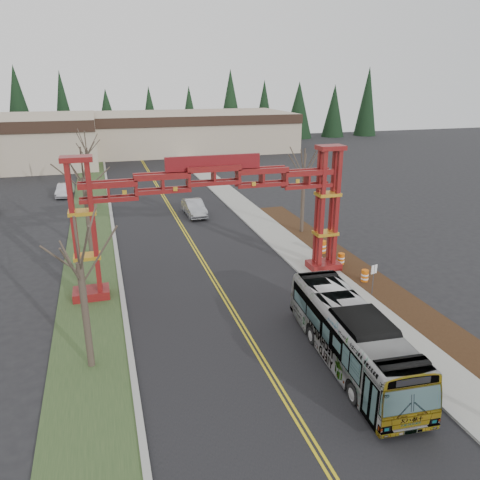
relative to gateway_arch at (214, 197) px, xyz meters
name	(u,v)px	position (x,y,z in m)	size (l,w,h in m)	color
road	(195,249)	(0.00, 7.00, -5.97)	(12.00, 110.00, 0.02)	black
lane_line_left	(193,249)	(-0.12, 7.00, -5.96)	(0.12, 100.00, 0.01)	gold
lane_line_right	(196,248)	(0.12, 7.00, -5.96)	(0.12, 100.00, 0.01)	gold
curb_right	(266,241)	(6.15, 7.00, -5.91)	(0.30, 110.00, 0.15)	#999994
sidewalk_right	(282,239)	(7.60, 7.00, -5.91)	(2.60, 110.00, 0.14)	gray
landscape_strip	(419,316)	(10.20, -8.00, -5.92)	(2.60, 50.00, 0.12)	black
grass_median	(92,259)	(-8.00, 7.00, -5.94)	(4.00, 110.00, 0.08)	#2D4321
curb_left	(117,256)	(-6.15, 7.00, -5.91)	(0.30, 110.00, 0.15)	#999994
gateway_arch	(214,197)	(0.00, 0.00, 0.00)	(18.20, 1.60, 8.90)	#620C14
retail_building_east	(189,131)	(10.00, 61.95, -2.47)	(38.00, 20.30, 7.00)	tan
conifer_treeline	(131,112)	(0.25, 74.00, 0.50)	(116.10, 5.60, 13.00)	black
transit_bus	(351,336)	(3.97, -10.98, -4.50)	(2.50, 10.67, 2.97)	#A6A9AD
silver_sedan	(194,208)	(1.88, 16.60, -5.18)	(1.69, 4.84, 1.60)	#A5A8AD
parked_car_far_a	(65,190)	(-11.00, 29.00, -5.26)	(1.54, 4.41, 1.45)	silver
bare_tree_median_near	(79,263)	(-8.00, -7.72, -0.66)	(3.25, 3.25, 7.50)	#382D26
bare_tree_median_mid	(84,178)	(-8.00, 7.81, 0.12)	(3.43, 3.43, 8.41)	#382D26
bare_tree_median_far	(86,151)	(-8.00, 23.74, -0.09)	(3.05, 3.05, 7.95)	#382D26
bare_tree_right_far	(304,174)	(10.00, 8.44, -0.70)	(3.28, 3.28, 7.48)	#382D26
street_sign	(374,274)	(9.08, -4.71, -4.49)	(0.47, 0.16, 2.08)	#3F3F44
barrel_south	(365,276)	(9.65, -2.84, -5.52)	(0.50, 0.50, 0.92)	#D95E0C
barrel_mid	(341,259)	(9.63, 0.42, -5.52)	(0.50, 0.50, 0.93)	#D95E0C
barrel_north	(322,248)	(9.33, 2.94, -5.43)	(0.59, 0.59, 1.10)	#D95E0C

